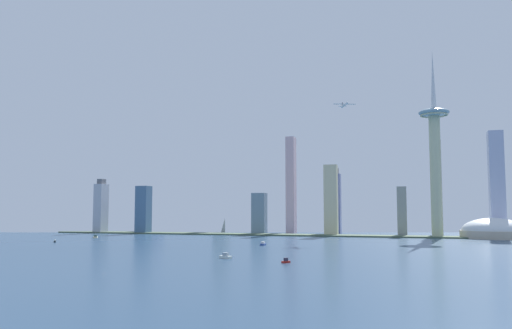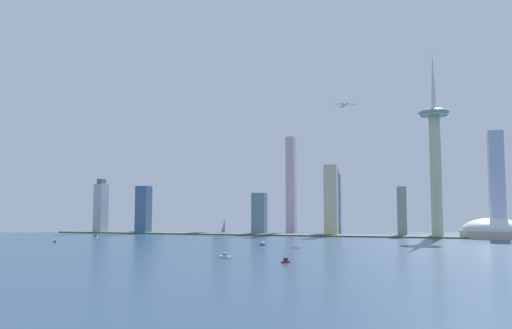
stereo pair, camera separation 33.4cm
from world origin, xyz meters
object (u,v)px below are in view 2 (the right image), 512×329
(skyscraper_1, at_px, (336,202))
(skyscraper_5, at_px, (437,187))
(skyscraper_3, at_px, (101,207))
(boat_0, at_px, (263,244))
(skyscraper_0, at_px, (259,214))
(skyscraper_10, at_px, (222,205))
(skyscraper_9, at_px, (497,184))
(skyscraper_4, at_px, (143,210))
(skyscraper_8, at_px, (402,211))
(skyscraper_6, at_px, (155,216))
(boat_4, at_px, (95,237))
(stadium_dome, at_px, (493,231))
(airplane, at_px, (345,105))
(skyscraper_7, at_px, (331,200))
(boat_5, at_px, (225,256))
(boat_2, at_px, (286,261))
(observation_tower, at_px, (435,147))
(boat_3, at_px, (55,241))
(skyscraper_2, at_px, (291,185))

(skyscraper_1, bearing_deg, skyscraper_5, -12.36)
(skyscraper_1, bearing_deg, skyscraper_3, -165.76)
(skyscraper_3, height_order, boat_0, skyscraper_3)
(skyscraper_0, relative_size, skyscraper_5, 0.44)
(skyscraper_10, bearing_deg, skyscraper_9, -4.67)
(skyscraper_4, relative_size, skyscraper_8, 1.07)
(skyscraper_6, height_order, boat_4, skyscraper_6)
(stadium_dome, distance_m, skyscraper_1, 275.25)
(airplane, bearing_deg, skyscraper_9, 94.73)
(skyscraper_1, xyz_separation_m, airplane, (40.88, -165.27, 148.09))
(skyscraper_7, bearing_deg, skyscraper_4, -175.96)
(boat_5, height_order, airplane, airplane)
(skyscraper_10, xyz_separation_m, boat_2, (263.36, -539.39, -50.75))
(skyscraper_6, xyz_separation_m, skyscraper_10, (131.56, 21.76, 21.27))
(skyscraper_0, relative_size, airplane, 2.17)
(skyscraper_4, distance_m, skyscraper_7, 342.81)
(skyscraper_1, height_order, skyscraper_8, skyscraper_1)
(observation_tower, distance_m, skyscraper_5, 88.92)
(skyscraper_4, height_order, boat_2, skyscraper_4)
(skyscraper_0, height_order, skyscraper_6, skyscraper_0)
(stadium_dome, height_order, skyscraper_7, skyscraper_7)
(stadium_dome, height_order, skyscraper_8, skyscraper_8)
(boat_5, bearing_deg, skyscraper_9, -91.85)
(skyscraper_7, bearing_deg, skyscraper_0, 176.82)
(skyscraper_8, height_order, airplane, airplane)
(skyscraper_3, relative_size, boat_3, 11.19)
(skyscraper_0, distance_m, boat_2, 502.15)
(skyscraper_5, relative_size, boat_0, 13.12)
(skyscraper_4, distance_m, skyscraper_10, 151.76)
(stadium_dome, relative_size, skyscraper_7, 0.81)
(skyscraper_5, height_order, boat_3, skyscraper_5)
(skyscraper_3, bearing_deg, boat_3, -67.76)
(skyscraper_1, distance_m, boat_4, 427.49)
(skyscraper_2, relative_size, boat_2, 23.03)
(skyscraper_3, height_order, skyscraper_7, skyscraper_7)
(skyscraper_4, distance_m, skyscraper_9, 607.87)
(skyscraper_9, height_order, boat_0, skyscraper_9)
(skyscraper_6, relative_size, skyscraper_9, 0.36)
(boat_0, xyz_separation_m, boat_2, (78.14, -198.45, -0.17))
(observation_tower, bearing_deg, airplane, -155.15)
(boat_2, bearing_deg, skyscraper_6, -108.68)
(skyscraper_0, distance_m, skyscraper_2, 94.13)
(skyscraper_6, bearing_deg, stadium_dome, -6.25)
(boat_3, bearing_deg, airplane, -97.29)
(observation_tower, xyz_separation_m, boat_0, (-208.90, -246.75, -139.42))
(skyscraper_9, distance_m, boat_3, 674.24)
(skyscraper_1, relative_size, skyscraper_7, 1.01)
(skyscraper_9, distance_m, skyscraper_10, 490.85)
(stadium_dome, xyz_separation_m, boat_2, (-210.93, -451.32, -8.82))
(skyscraper_2, relative_size, skyscraper_5, 1.08)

